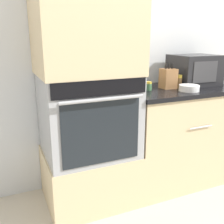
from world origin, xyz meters
TOP-DOWN VIEW (x-y plane):
  - ground_plane at (0.00, 0.00)m, footprint 12.00×12.00m
  - wall_back at (0.00, 0.63)m, footprint 8.00×0.05m
  - oven_cabinet_base at (-0.36, 0.30)m, footprint 0.71×0.60m
  - wall_oven at (-0.36, 0.30)m, footprint 0.69×0.64m
  - oven_cabinet_upper at (-0.36, 0.30)m, footprint 0.71×0.60m
  - counter_unit at (0.50, 0.30)m, footprint 1.03×0.63m
  - microwave at (0.72, 0.38)m, footprint 0.42×0.35m
  - knife_block at (0.38, 0.31)m, footprint 0.12×0.11m
  - bowl at (0.47, 0.13)m, footprint 0.17×0.17m
  - condiment_jar_near at (0.19, 0.30)m, footprint 0.05×0.05m
  - condiment_jar_mid at (0.13, 0.36)m, footprint 0.05×0.05m
  - condiment_jar_far at (0.47, 0.27)m, footprint 0.04×0.04m

SIDE VIEW (x-z plane):
  - ground_plane at x=0.00m, z-range 0.00..0.00m
  - oven_cabinet_base at x=-0.36m, z-range 0.00..0.43m
  - counter_unit at x=0.50m, z-range 0.00..0.89m
  - wall_oven at x=-0.36m, z-range 0.43..1.06m
  - bowl at x=0.47m, z-range 0.89..0.94m
  - condiment_jar_near at x=0.19m, z-range 0.89..0.96m
  - condiment_jar_mid at x=0.13m, z-range 0.89..0.99m
  - condiment_jar_far at x=0.47m, z-range 0.89..1.01m
  - knife_block at x=0.38m, z-range 0.87..1.09m
  - microwave at x=0.72m, z-range 0.89..1.17m
  - wall_back at x=0.00m, z-range 0.00..2.50m
  - oven_cabinet_upper at x=-0.36m, z-range 1.06..1.90m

